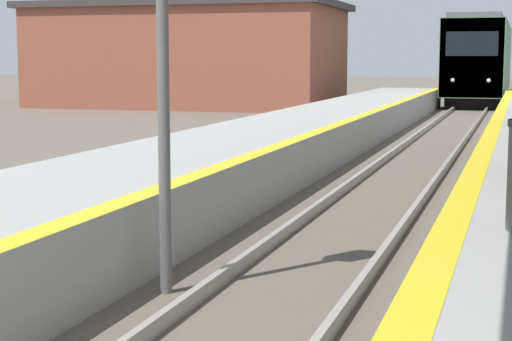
{
  "coord_description": "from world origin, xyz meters",
  "views": [
    {
      "loc": [
        2.2,
        -1.35,
        2.36
      ],
      "look_at": [
        -3.76,
        17.8,
        -0.31
      ],
      "focal_mm": 60.0,
      "sensor_mm": 36.0,
      "label": 1
    }
  ],
  "objects": [
    {
      "name": "train",
      "position": [
        0.0,
        45.82,
        2.2
      ],
      "size": [
        2.79,
        17.17,
        4.32
      ],
      "color": "black",
      "rests_on": "ground"
    },
    {
      "name": "station_building",
      "position": [
        -13.18,
        37.22,
        2.46
      ],
      "size": [
        14.55,
        8.26,
        4.89
      ],
      "color": "brown",
      "rests_on": "ground"
    }
  ]
}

